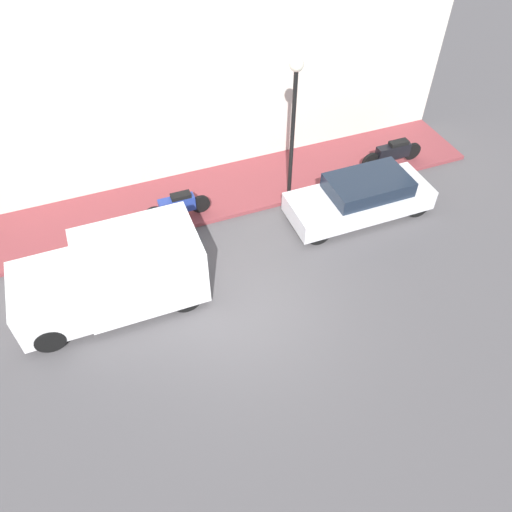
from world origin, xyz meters
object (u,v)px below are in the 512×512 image
Objects in this scene: parked_car at (361,197)px; motorcycle_blue at (177,205)px; motorcycle_black at (393,152)px; streetlamp at (294,105)px; delivery_van at (113,276)px.

parked_car is 2.17× the size of motorcycle_blue.
parked_car is 2.70m from motorcycle_black.
motorcycle_black is 0.51× the size of streetlamp.
motorcycle_black is 4.44m from streetlamp.
motorcycle_blue is 7.19m from motorcycle_black.
streetlamp reaches higher than delivery_van.
delivery_van reaches higher than motorcycle_blue.
motorcycle_blue is at bearing 89.18° from streetlamp.
delivery_van reaches higher than motorcycle_black.
motorcycle_black is (1.67, -2.12, -0.03)m from parked_car.
motorcycle_blue is 4.29m from streetlamp.
delivery_van is at bearing 112.46° from streetlamp.
streetlamp reaches higher than motorcycle_blue.
parked_car is at bearing 128.19° from motorcycle_black.
delivery_van is (-0.77, 7.25, 0.32)m from parked_car.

